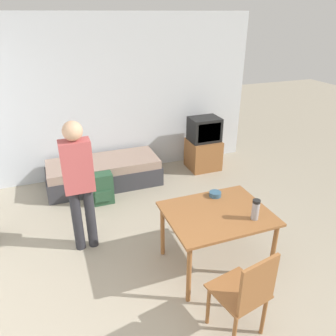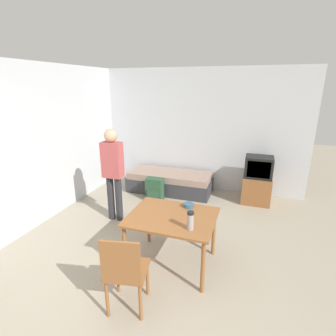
{
  "view_description": "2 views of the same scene",
  "coord_description": "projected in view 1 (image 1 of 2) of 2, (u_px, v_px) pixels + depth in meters",
  "views": [
    {
      "loc": [
        -1.07,
        -1.55,
        2.68
      ],
      "look_at": [
        0.26,
        1.98,
        0.88
      ],
      "focal_mm": 35.0,
      "sensor_mm": 36.0,
      "label": 1
    },
    {
      "loc": [
        1.41,
        -1.83,
        2.34
      ],
      "look_at": [
        0.11,
        2.02,
        1.04
      ],
      "focal_mm": 28.0,
      "sensor_mm": 36.0,
      "label": 2
    }
  ],
  "objects": [
    {
      "name": "wall_back",
      "position": [
        113.0,
        98.0,
        5.57
      ],
      "size": [
        5.05,
        0.06,
        2.7
      ],
      "color": "silver",
      "rests_on": "ground_plane"
    },
    {
      "name": "mate_bowl",
      "position": [
        215.0,
        194.0,
        3.84
      ],
      "size": [
        0.14,
        0.14,
        0.06
      ],
      "color": "#335670",
      "rests_on": "dining_table"
    },
    {
      "name": "dining_table",
      "position": [
        217.0,
        219.0,
        3.58
      ],
      "size": [
        1.12,
        0.89,
        0.72
      ],
      "color": "brown",
      "rests_on": "ground_plane"
    },
    {
      "name": "daybed",
      "position": [
        104.0,
        173.0,
        5.53
      ],
      "size": [
        1.86,
        0.77,
        0.45
      ],
      "color": "#333338",
      "rests_on": "ground_plane"
    },
    {
      "name": "backpack",
      "position": [
        101.0,
        189.0,
        4.99
      ],
      "size": [
        0.35,
        0.24,
        0.49
      ],
      "color": "#284C33",
      "rests_on": "ground_plane"
    },
    {
      "name": "tv",
      "position": [
        204.0,
        145.0,
        6.04
      ],
      "size": [
        0.56,
        0.52,
        0.98
      ],
      "color": "brown",
      "rests_on": "ground_plane"
    },
    {
      "name": "wooden_chair",
      "position": [
        247.0,
        292.0,
        2.78
      ],
      "size": [
        0.51,
        0.51,
        0.94
      ],
      "color": "brown",
      "rests_on": "ground_plane"
    },
    {
      "name": "person_standing",
      "position": [
        79.0,
        179.0,
        3.74
      ],
      "size": [
        0.34,
        0.22,
        1.65
      ],
      "color": "#28282D",
      "rests_on": "ground_plane"
    },
    {
      "name": "thermos_flask",
      "position": [
        256.0,
        209.0,
        3.38
      ],
      "size": [
        0.08,
        0.08,
        0.23
      ],
      "color": "#99999E",
      "rests_on": "dining_table"
    }
  ]
}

